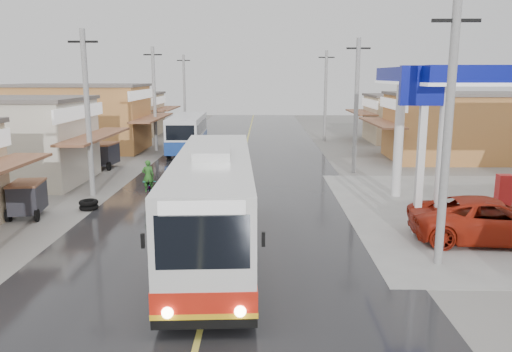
{
  "coord_description": "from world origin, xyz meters",
  "views": [
    {
      "loc": [
        1.46,
        -14.99,
        5.86
      ],
      "look_at": [
        1.2,
        3.42,
        2.13
      ],
      "focal_mm": 35.0,
      "sensor_mm": 36.0,
      "label": 1
    }
  ],
  "objects_px": {
    "coach_bus": "(214,203)",
    "tyre_stack": "(89,205)",
    "second_bus": "(188,133)",
    "jeepney": "(491,220)",
    "tricycle_far": "(105,154)",
    "tricycle_near": "(27,197)",
    "cyclist": "(149,186)"
  },
  "relations": [
    {
      "from": "tricycle_far",
      "to": "tyre_stack",
      "type": "bearing_deg",
      "value": -70.82
    },
    {
      "from": "second_bus",
      "to": "tricycle_far",
      "type": "height_order",
      "value": "second_bus"
    },
    {
      "from": "second_bus",
      "to": "tyre_stack",
      "type": "bearing_deg",
      "value": -98.2
    },
    {
      "from": "second_bus",
      "to": "tricycle_far",
      "type": "xyz_separation_m",
      "value": [
        -4.32,
        -6.79,
        -0.6
      ]
    },
    {
      "from": "coach_bus",
      "to": "tyre_stack",
      "type": "bearing_deg",
      "value": 135.38
    },
    {
      "from": "coach_bus",
      "to": "second_bus",
      "type": "distance_m",
      "value": 22.64
    },
    {
      "from": "tricycle_near",
      "to": "tyre_stack",
      "type": "xyz_separation_m",
      "value": [
        2.12,
        1.23,
        -0.65
      ]
    },
    {
      "from": "tyre_stack",
      "to": "tricycle_far",
      "type": "bearing_deg",
      "value": 103.41
    },
    {
      "from": "coach_bus",
      "to": "jeepney",
      "type": "bearing_deg",
      "value": 4.38
    },
    {
      "from": "tricycle_near",
      "to": "tricycle_far",
      "type": "xyz_separation_m",
      "value": [
        -0.28,
        11.28,
        0.06
      ]
    },
    {
      "from": "second_bus",
      "to": "jeepney",
      "type": "distance_m",
      "value": 25.19
    },
    {
      "from": "jeepney",
      "to": "tricycle_far",
      "type": "xyz_separation_m",
      "value": [
        -18.29,
        14.16,
        0.13
      ]
    },
    {
      "from": "second_bus",
      "to": "cyclist",
      "type": "bearing_deg",
      "value": -90.45
    },
    {
      "from": "jeepney",
      "to": "tyre_stack",
      "type": "relative_size",
      "value": 6.72
    },
    {
      "from": "tricycle_near",
      "to": "cyclist",
      "type": "bearing_deg",
      "value": 28.19
    },
    {
      "from": "cyclist",
      "to": "tricycle_near",
      "type": "bearing_deg",
      "value": -156.16
    },
    {
      "from": "second_bus",
      "to": "tricycle_far",
      "type": "relative_size",
      "value": 3.83
    },
    {
      "from": "second_bus",
      "to": "tyre_stack",
      "type": "distance_m",
      "value": 16.99
    },
    {
      "from": "tricycle_far",
      "to": "tyre_stack",
      "type": "distance_m",
      "value": 10.35
    },
    {
      "from": "coach_bus",
      "to": "jeepney",
      "type": "xyz_separation_m",
      "value": [
        9.77,
        1.3,
        -0.94
      ]
    },
    {
      "from": "tricycle_far",
      "to": "tyre_stack",
      "type": "height_order",
      "value": "tricycle_far"
    },
    {
      "from": "cyclist",
      "to": "tricycle_far",
      "type": "distance_m",
      "value": 9.19
    },
    {
      "from": "tyre_stack",
      "to": "jeepney",
      "type": "bearing_deg",
      "value": -14.49
    },
    {
      "from": "coach_bus",
      "to": "tricycle_near",
      "type": "height_order",
      "value": "coach_bus"
    },
    {
      "from": "tricycle_far",
      "to": "tyre_stack",
      "type": "relative_size",
      "value": 2.64
    },
    {
      "from": "second_bus",
      "to": "tricycle_near",
      "type": "relative_size",
      "value": 4.3
    },
    {
      "from": "coach_bus",
      "to": "tricycle_far",
      "type": "xyz_separation_m",
      "value": [
        -8.52,
        15.46,
        -0.81
      ]
    },
    {
      "from": "tricycle_near",
      "to": "tyre_stack",
      "type": "height_order",
      "value": "tricycle_near"
    },
    {
      "from": "jeepney",
      "to": "tyre_stack",
      "type": "bearing_deg",
      "value": 80.18
    },
    {
      "from": "second_bus",
      "to": "cyclist",
      "type": "relative_size",
      "value": 4.48
    },
    {
      "from": "coach_bus",
      "to": "tricycle_far",
      "type": "distance_m",
      "value": 17.67
    },
    {
      "from": "second_bus",
      "to": "tricycle_near",
      "type": "height_order",
      "value": "second_bus"
    }
  ]
}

